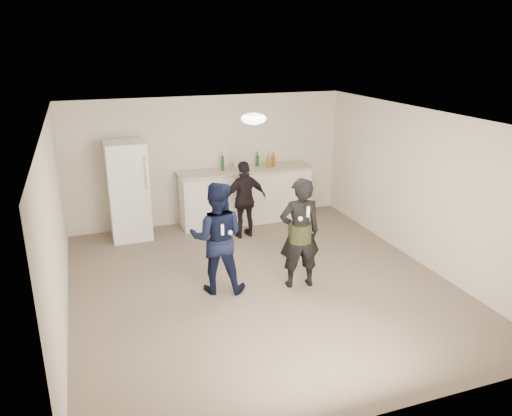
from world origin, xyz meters
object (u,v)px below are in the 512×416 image
object	(u,v)px
counter	(246,197)
shaker	(232,166)
man	(217,238)
fridge	(128,191)
spectator	(245,200)
woman	(300,233)

from	to	relation	value
counter	shaker	world-z (taller)	shaker
man	counter	bearing A→B (deg)	-96.25
fridge	shaker	xyz separation A→B (m)	(2.00, 0.07, 0.28)
counter	spectator	world-z (taller)	spectator
man	woman	size ratio (longest dim) A/B	0.99
fridge	man	xyz separation A→B (m)	(0.97, -2.55, -0.08)
fridge	counter	bearing A→B (deg)	1.76
man	fridge	bearing A→B (deg)	-48.98
fridge	woman	size ratio (longest dim) A/B	1.08
counter	woman	world-z (taller)	woman
man	woman	distance (m)	1.20
counter	fridge	world-z (taller)	fridge
shaker	spectator	xyz separation A→B (m)	(0.01, -0.75, -0.45)
counter	woman	distance (m)	2.91
woman	spectator	xyz separation A→B (m)	(-0.13, 2.13, -0.12)
shaker	spectator	world-z (taller)	spectator
shaker	woman	xyz separation A→B (m)	(0.14, -2.89, -0.34)
shaker	man	bearing A→B (deg)	-111.36
man	woman	bearing A→B (deg)	-172.60
counter	woman	size ratio (longest dim) A/B	1.55
fridge	shaker	bearing A→B (deg)	1.95
man	shaker	bearing A→B (deg)	-91.14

